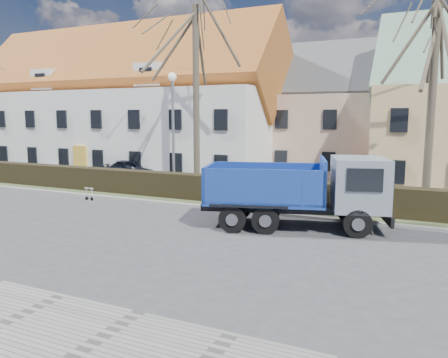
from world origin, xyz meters
The scene contains 12 objects.
ground centered at (0.00, 0.00, 0.00)m, with size 120.00×120.00×0.00m, color #3A3A3D.
curb_far centered at (0.00, 4.60, 0.06)m, with size 80.00×0.30×0.12m, color gray.
grass_strip centered at (0.00, 6.20, 0.05)m, with size 80.00×3.00×0.10m, color #3A4627.
hedge centered at (0.00, 6.00, 0.65)m, with size 60.00×0.90×1.30m, color black.
building_white centered at (-13.00, 16.00, 4.75)m, with size 26.80×10.80×9.50m, color white, non-canonical shape.
building_pink centered at (4.00, 20.00, 4.00)m, with size 10.80×8.80×8.00m, color tan, non-canonical shape.
tree_1 centered at (-2.00, 8.50, 6.33)m, with size 9.20×9.20×12.65m, color #473E31, non-canonical shape.
tree_2 centered at (10.00, 8.50, 5.50)m, with size 8.00×8.00×11.00m, color #473E31, non-canonical shape.
dump_truck centered at (5.17, 2.75, 1.44)m, with size 7.20×2.67×2.88m, color navy, non-canonical shape.
streetlight centered at (-2.62, 7.00, 3.36)m, with size 0.52×0.52×6.72m, color gray, non-canonical shape.
cart_frame centered at (-5.99, 3.75, 0.37)m, with size 0.80×0.46×0.73m, color silver, non-canonical shape.
parked_car_a centered at (-8.50, 11.08, 0.70)m, with size 1.65×4.09×1.39m, color black.
Camera 1 is at (9.93, -13.42, 4.31)m, focal length 35.00 mm.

